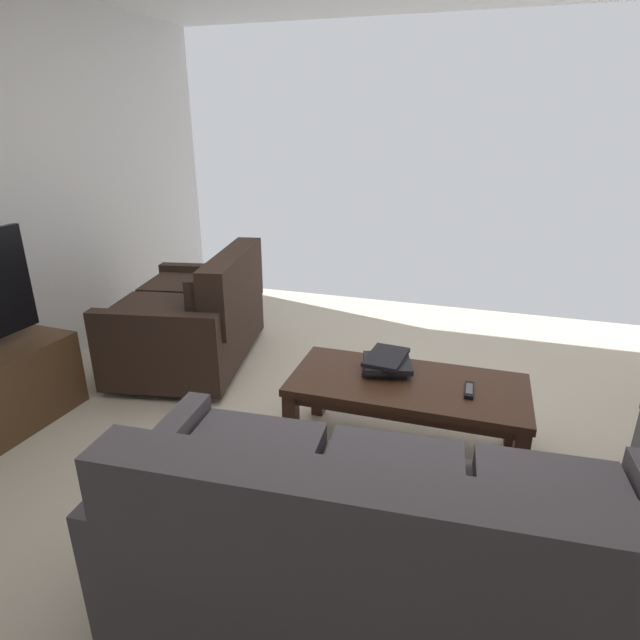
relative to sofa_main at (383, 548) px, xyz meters
name	(u,v)px	position (x,y,z in m)	size (l,w,h in m)	color
ground_plane	(369,456)	(0.25, -0.98, -0.36)	(4.98, 5.14, 0.01)	beige
sofa_main	(383,548)	(0.00, 0.00, 0.00)	(1.88, 0.93, 0.83)	black
loveseat_near	(196,317)	(1.71, -1.74, 0.00)	(1.05, 1.36, 0.84)	black
coffee_table	(407,393)	(0.08, -1.07, 0.00)	(1.21, 0.56, 0.43)	#3D2316
book_stack	(386,363)	(0.22, -1.17, 0.11)	(0.30, 0.32, 0.08)	black
tv_remote	(469,390)	(-0.22, -1.05, 0.08)	(0.05, 0.16, 0.02)	black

